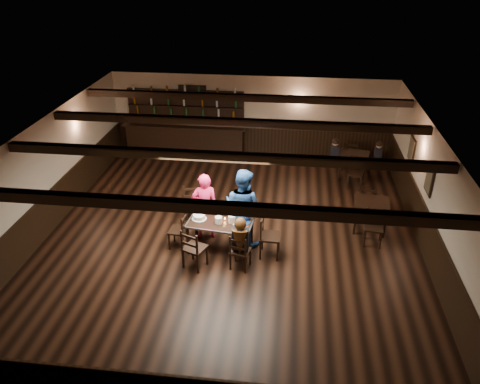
# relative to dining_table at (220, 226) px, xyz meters

# --- Properties ---
(ground) EXTENTS (10.00, 10.00, 0.00)m
(ground) POSITION_rel_dining_table_xyz_m (0.18, 0.51, -0.66)
(ground) COLOR black
(ground) RESTS_ON ground
(room_shell) EXTENTS (9.02, 10.02, 2.71)m
(room_shell) POSITION_rel_dining_table_xyz_m (0.19, 0.55, 1.08)
(room_shell) COLOR beige
(room_shell) RESTS_ON ground
(dining_table) EXTENTS (1.54, 0.91, 0.75)m
(dining_table) POSITION_rel_dining_table_xyz_m (0.00, 0.00, 0.00)
(dining_table) COLOR black
(dining_table) RESTS_ON ground
(chair_near_left) EXTENTS (0.58, 0.57, 0.97)m
(chair_near_left) POSITION_rel_dining_table_xyz_m (-0.49, -0.74, -0.10)
(chair_near_left) COLOR black
(chair_near_left) RESTS_ON ground
(chair_near_right) EXTENTS (0.48, 0.47, 0.86)m
(chair_near_right) POSITION_rel_dining_table_xyz_m (0.52, -0.66, -0.16)
(chair_near_right) COLOR black
(chair_near_right) RESTS_ON ground
(chair_end_left) EXTENTS (0.43, 0.45, 0.88)m
(chair_end_left) POSITION_rel_dining_table_xyz_m (-0.92, 0.04, -0.15)
(chair_end_left) COLOR black
(chair_end_left) RESTS_ON ground
(chair_end_right) EXTENTS (0.47, 0.49, 1.02)m
(chair_end_right) POSITION_rel_dining_table_xyz_m (1.06, -0.05, -0.07)
(chair_end_right) COLOR black
(chair_end_right) RESTS_ON ground
(chair_far_pushed) EXTENTS (0.54, 0.53, 0.97)m
(chair_far_pushed) POSITION_rel_dining_table_xyz_m (-0.90, 1.20, -0.10)
(chair_far_pushed) COLOR black
(chair_far_pushed) RESTS_ON ground
(woman_pink) EXTENTS (0.70, 0.55, 1.69)m
(woman_pink) POSITION_rel_dining_table_xyz_m (-0.44, 0.53, 0.18)
(woman_pink) COLOR #DF286C
(woman_pink) RESTS_ON ground
(man_blue) EXTENTS (1.13, 1.03, 1.88)m
(man_blue) POSITION_rel_dining_table_xyz_m (0.47, 0.45, 0.28)
(man_blue) COLOR navy
(man_blue) RESTS_ON ground
(seated_person) EXTENTS (0.34, 0.52, 0.84)m
(seated_person) POSITION_rel_dining_table_xyz_m (0.54, -0.60, 0.18)
(seated_person) COLOR black
(seated_person) RESTS_ON ground
(cake) EXTENTS (0.34, 0.34, 0.11)m
(cake) POSITION_rel_dining_table_xyz_m (-0.50, 0.11, 0.14)
(cake) COLOR white
(cake) RESTS_ON dining_table
(plate_stack_a) EXTENTS (0.16, 0.16, 0.15)m
(plate_stack_a) POSITION_rel_dining_table_xyz_m (-0.02, -0.01, 0.17)
(plate_stack_a) COLOR white
(plate_stack_a) RESTS_ON dining_table
(plate_stack_b) EXTENTS (0.15, 0.15, 0.17)m
(plate_stack_b) POSITION_rel_dining_table_xyz_m (0.27, 0.04, 0.18)
(plate_stack_b) COLOR white
(plate_stack_b) RESTS_ON dining_table
(tea_light) EXTENTS (0.05, 0.05, 0.06)m
(tea_light) POSITION_rel_dining_table_xyz_m (0.10, 0.13, 0.11)
(tea_light) COLOR #A5A8AD
(tea_light) RESTS_ON dining_table
(salt_shaker) EXTENTS (0.03, 0.03, 0.08)m
(salt_shaker) POSITION_rel_dining_table_xyz_m (0.33, -0.15, 0.13)
(salt_shaker) COLOR silver
(salt_shaker) RESTS_ON dining_table
(pepper_shaker) EXTENTS (0.04, 0.04, 0.10)m
(pepper_shaker) POSITION_rel_dining_table_xyz_m (0.37, -0.18, 0.14)
(pepper_shaker) COLOR #A5A8AD
(pepper_shaker) RESTS_ON dining_table
(drink_glass) EXTENTS (0.06, 0.06, 0.10)m
(drink_glass) POSITION_rel_dining_table_xyz_m (0.31, 0.10, 0.14)
(drink_glass) COLOR silver
(drink_glass) RESTS_ON dining_table
(menu_red) EXTENTS (0.38, 0.30, 0.00)m
(menu_red) POSITION_rel_dining_table_xyz_m (0.49, -0.17, 0.09)
(menu_red) COLOR #9A2B10
(menu_red) RESTS_ON dining_table
(menu_blue) EXTENTS (0.31, 0.28, 0.00)m
(menu_blue) POSITION_rel_dining_table_xyz_m (0.55, 0.09, 0.09)
(menu_blue) COLOR navy
(menu_blue) RESTS_ON dining_table
(bar_counter) EXTENTS (3.99, 0.70, 2.20)m
(bar_counter) POSITION_rel_dining_table_xyz_m (-1.95, 5.23, 0.06)
(bar_counter) COLOR black
(bar_counter) RESTS_ON ground
(back_table_a) EXTENTS (0.94, 0.94, 0.75)m
(back_table_a) POSITION_rel_dining_table_xyz_m (3.53, 1.36, -0.01)
(back_table_a) COLOR black
(back_table_a) RESTS_ON ground
(back_table_b) EXTENTS (1.03, 1.03, 0.75)m
(back_table_b) POSITION_rel_dining_table_xyz_m (3.38, 4.28, -0.01)
(back_table_b) COLOR black
(back_table_b) RESTS_ON ground
(bg_patron_left) EXTENTS (0.24, 0.37, 0.73)m
(bg_patron_left) POSITION_rel_dining_table_xyz_m (2.80, 4.33, 0.17)
(bg_patron_left) COLOR black
(bg_patron_left) RESTS_ON ground
(bg_patron_right) EXTENTS (0.23, 0.34, 0.67)m
(bg_patron_right) POSITION_rel_dining_table_xyz_m (4.10, 4.42, 0.14)
(bg_patron_right) COLOR black
(bg_patron_right) RESTS_ON ground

